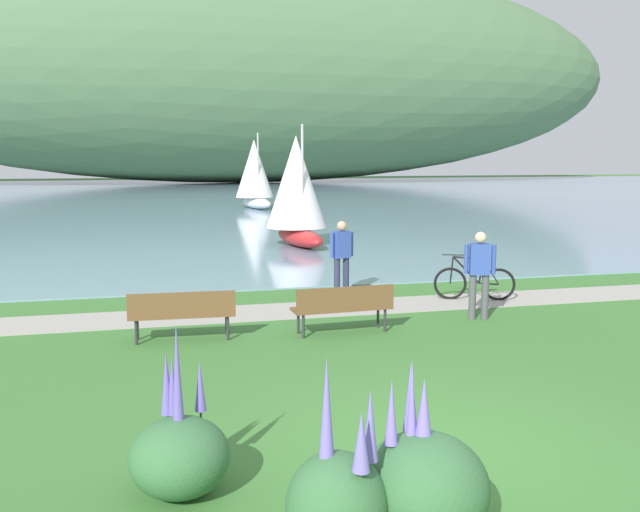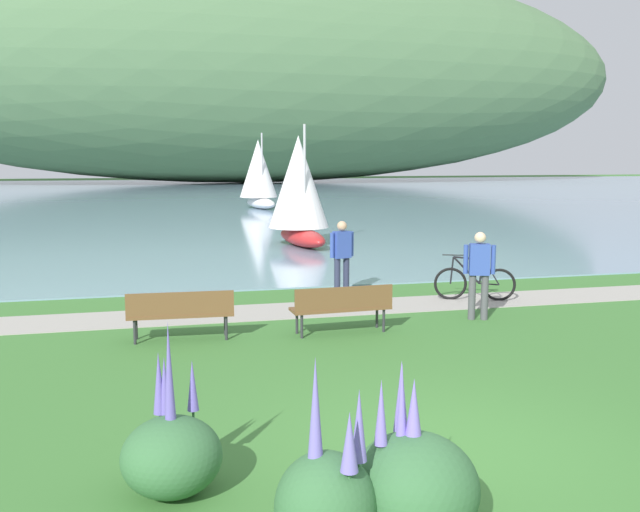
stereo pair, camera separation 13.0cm
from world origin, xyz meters
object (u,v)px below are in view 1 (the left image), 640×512
at_px(park_bench_near_camera, 182,311).
at_px(park_bench_further_along, 343,305).
at_px(person_at_shoreline, 342,253).
at_px(sailboat_nearest_to_shore, 255,173).
at_px(person_on_the_grass, 480,270).
at_px(sailboat_mid_bay, 297,189).
at_px(bicycle_leaning_near_bench, 474,282).

bearing_deg(park_bench_near_camera, park_bench_further_along, -3.94).
bearing_deg(person_at_shoreline, sailboat_nearest_to_shore, 85.43).
xyz_separation_m(park_bench_further_along, person_on_the_grass, (2.86, 0.45, 0.46)).
height_order(park_bench_further_along, sailboat_nearest_to_shore, sailboat_nearest_to_shore).
bearing_deg(sailboat_mid_bay, person_at_shoreline, -95.68).
distance_m(park_bench_further_along, sailboat_mid_bay, 12.36).
bearing_deg(sailboat_mid_bay, bicycle_leaning_near_bench, -79.67).
height_order(park_bench_near_camera, bicycle_leaning_near_bench, bicycle_leaning_near_bench).
relative_size(park_bench_further_along, bicycle_leaning_near_bench, 1.09).
relative_size(person_on_the_grass, sailboat_mid_bay, 0.41).
xyz_separation_m(person_on_the_grass, sailboat_nearest_to_shore, (0.16, 29.48, 1.17)).
distance_m(park_bench_further_along, person_on_the_grass, 2.93).
relative_size(bicycle_leaning_near_bench, sailboat_nearest_to_shore, 0.37).
bearing_deg(park_bench_near_camera, person_at_shoreline, 39.55).
xyz_separation_m(park_bench_near_camera, sailboat_mid_bay, (4.58, 11.95, 1.49)).
bearing_deg(person_on_the_grass, sailboat_mid_bay, 95.32).
distance_m(bicycle_leaning_near_bench, sailboat_mid_bay, 10.32).
xyz_separation_m(bicycle_leaning_near_bench, sailboat_nearest_to_shore, (-0.58, 27.81, 1.75)).
height_order(bicycle_leaning_near_bench, sailboat_nearest_to_shore, sailboat_nearest_to_shore).
bearing_deg(person_at_shoreline, park_bench_further_along, -105.28).
distance_m(person_on_the_grass, sailboat_mid_bay, 11.80).
height_order(park_bench_further_along, person_on_the_grass, person_on_the_grass).
bearing_deg(park_bench_further_along, bicycle_leaning_near_bench, 30.46).
bearing_deg(person_at_shoreline, person_on_the_grass, -54.81).
bearing_deg(person_on_the_grass, park_bench_near_camera, -177.45).
bearing_deg(park_bench_further_along, park_bench_near_camera, 176.06).
height_order(park_bench_near_camera, sailboat_nearest_to_shore, sailboat_nearest_to_shore).
relative_size(park_bench_near_camera, person_at_shoreline, 1.06).
bearing_deg(sailboat_mid_bay, person_on_the_grass, -84.68).
distance_m(bicycle_leaning_near_bench, person_at_shoreline, 2.99).
xyz_separation_m(park_bench_near_camera, park_bench_further_along, (2.81, -0.19, 0.00)).
bearing_deg(park_bench_further_along, person_on_the_grass, 8.85).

